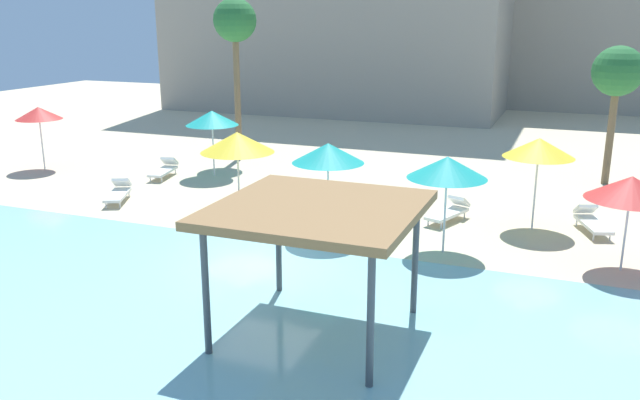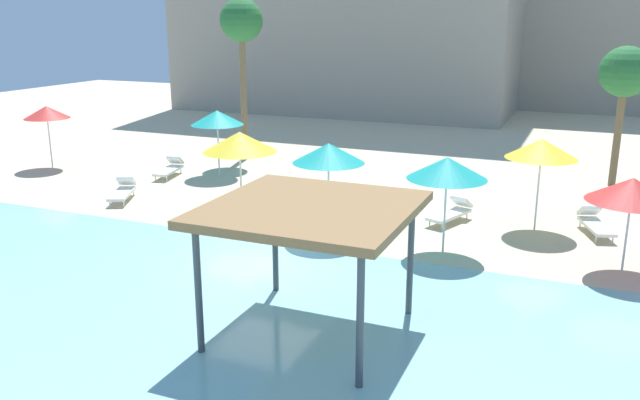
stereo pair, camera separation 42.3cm
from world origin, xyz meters
name	(u,v)px [view 2 (the right image)]	position (x,y,z in m)	size (l,w,h in m)	color
ground_plane	(262,261)	(0.00, 0.00, 0.00)	(80.00, 80.00, 0.00)	beige
lagoon_water	(139,348)	(0.00, -5.25, 0.02)	(44.00, 13.50, 0.04)	#8CC6CC
shade_pavilion	(311,214)	(2.89, -3.29, 2.60)	(3.98, 3.98, 2.79)	#42474C
beach_umbrella_yellow_0	(542,149)	(6.53, 5.69, 2.56)	(2.14, 2.14, 2.85)	silver
beach_umbrella_teal_1	(329,153)	(0.85, 2.68, 2.54)	(2.13, 2.13, 2.84)	silver
beach_umbrella_teal_2	(217,118)	(-6.26, 8.18, 2.41)	(2.14, 2.14, 2.71)	silver
beach_umbrella_red_3	(632,190)	(8.95, 2.86, 2.21)	(2.22, 2.22, 2.52)	silver
beach_umbrella_teal_4	(447,168)	(4.37, 2.54, 2.43)	(2.19, 2.19, 2.74)	silver
beach_umbrella_yellow_5	(240,142)	(-2.76, 3.84, 2.41)	(2.44, 2.44, 2.75)	silver
beach_umbrella_red_6	(47,112)	(-13.77, 6.62, 2.42)	(1.92, 1.92, 2.69)	silver
lounge_chair_0	(452,212)	(3.98, 5.53, 0.33)	(1.21, 1.99, 0.74)	white
lounge_chair_1	(595,223)	(8.23, 6.06, 0.33)	(1.20, 1.99, 0.74)	white
lounge_chair_2	(123,191)	(-7.49, 3.56, 0.33)	(1.34, 1.97, 0.74)	white
lounge_chair_4	(170,168)	(-8.08, 7.28, 0.33)	(0.96, 1.98, 0.74)	white
palm_tree_0	(625,74)	(8.77, 12.66, 4.28)	(1.90, 1.90, 5.34)	brown
palm_tree_2	(241,25)	(-6.88, 11.52, 6.01)	(1.90, 1.90, 7.17)	brown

